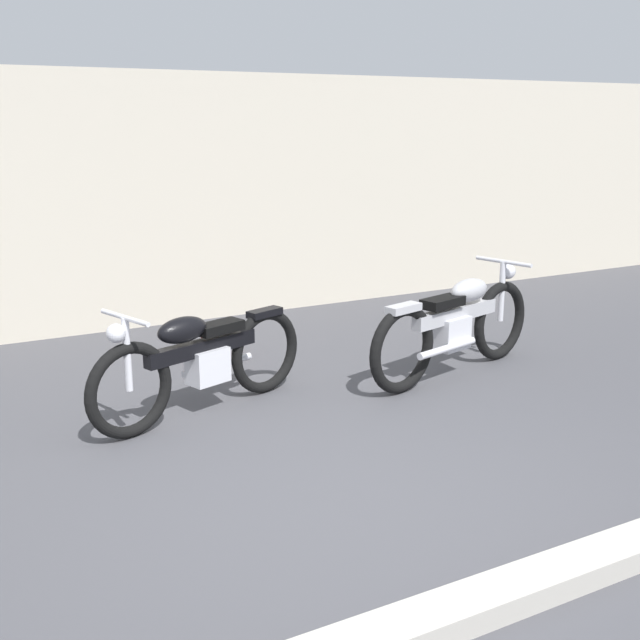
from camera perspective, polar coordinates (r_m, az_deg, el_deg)
ground_plane at (r=4.70m, az=0.90°, el=-13.21°), size 40.00×40.00×0.00m
building_wall at (r=8.51m, az=-14.48°, el=8.41°), size 18.00×0.30×2.69m
curb_strip at (r=3.78m, az=10.94°, el=-20.10°), size 18.00×0.24×0.12m
helmet at (r=7.46m, az=-7.67°, el=-1.47°), size 0.30×0.30×0.30m
motorcycle_silver at (r=6.86m, az=10.02°, el=-0.31°), size 2.07×0.77×0.95m
motorcycle_black at (r=5.92m, az=-8.81°, el=-2.90°), size 1.92×0.83×0.90m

